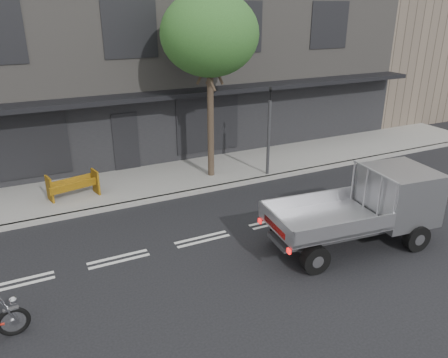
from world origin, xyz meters
TOP-DOWN VIEW (x-y plane):
  - ground at (0.00, 0.00)m, footprint 80.00×80.00m
  - sidewalk at (0.00, 4.70)m, footprint 32.00×3.20m
  - kerb at (0.00, 3.10)m, footprint 32.00×0.20m
  - building_main at (0.00, 11.30)m, footprint 26.00×10.00m
  - building_neighbour at (20.00, 11.30)m, footprint 14.00×10.00m
  - street_tree at (2.20, 4.20)m, footprint 3.40×3.40m
  - traffic_light_pole at (4.20, 3.35)m, footprint 0.12×0.12m
  - flatbed_ute at (4.58, -2.20)m, footprint 4.82×2.36m
  - construction_barrier at (-2.85, 4.10)m, footprint 1.70×0.98m

SIDE VIEW (x-z plane):
  - ground at x=0.00m, z-range 0.00..0.00m
  - sidewalk at x=0.00m, z-range 0.00..0.15m
  - kerb at x=0.00m, z-range 0.00..0.15m
  - construction_barrier at x=-2.85m, z-range 0.15..1.05m
  - flatbed_ute at x=4.58m, z-range 0.15..2.31m
  - traffic_light_pole at x=4.20m, z-range -0.10..3.40m
  - building_main at x=0.00m, z-range 0.00..8.00m
  - building_neighbour at x=20.00m, z-range 0.00..10.00m
  - street_tree at x=2.20m, z-range 1.90..8.65m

